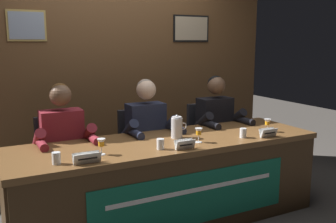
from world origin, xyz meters
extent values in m
plane|color=#4C4742|center=(0.00, 0.00, 0.00)|extent=(12.00, 12.00, 0.00)
cube|color=brown|center=(0.00, 1.30, 1.30)|extent=(3.92, 0.12, 2.60)
cube|color=tan|center=(-0.95, 1.23, 1.73)|extent=(0.38, 0.02, 0.31)
cube|color=#8C99AD|center=(-0.95, 1.22, 1.73)|extent=(0.34, 0.01, 0.27)
cube|color=black|center=(0.95, 1.23, 1.73)|extent=(0.49, 0.02, 0.32)
cube|color=tan|center=(0.95, 1.22, 1.73)|extent=(0.45, 0.01, 0.28)
cube|color=brown|center=(0.00, 0.00, 0.71)|extent=(2.72, 0.81, 0.05)
cube|color=#402A16|center=(0.00, -0.39, 0.34)|extent=(2.66, 0.04, 0.69)
cube|color=#402A16|center=(-1.31, 0.00, 0.34)|extent=(0.08, 0.73, 0.69)
cube|color=#402A16|center=(1.31, 0.00, 0.34)|extent=(0.08, 0.73, 0.69)
cube|color=#14664C|center=(0.04, -0.41, 0.34)|extent=(1.76, 0.01, 0.43)
cube|color=white|center=(0.04, -0.41, 0.42)|extent=(1.50, 0.00, 0.04)
cylinder|color=black|center=(-0.81, 0.51, 0.01)|extent=(0.44, 0.44, 0.02)
cylinder|color=black|center=(-0.81, 0.51, 0.23)|extent=(0.05, 0.05, 0.40)
cube|color=#232328|center=(-0.81, 0.51, 0.44)|extent=(0.44, 0.44, 0.03)
cube|color=#232328|center=(-0.81, 0.71, 0.68)|extent=(0.40, 0.05, 0.44)
cylinder|color=black|center=(-0.91, 0.16, 0.23)|extent=(0.10, 0.10, 0.46)
cylinder|color=black|center=(-0.71, 0.16, 0.23)|extent=(0.10, 0.10, 0.46)
cylinder|color=black|center=(-0.91, 0.31, 0.51)|extent=(0.13, 0.34, 0.13)
cylinder|color=black|center=(-0.71, 0.31, 0.51)|extent=(0.13, 0.34, 0.13)
cube|color=maroon|center=(-0.81, 0.48, 0.75)|extent=(0.36, 0.20, 0.48)
sphere|color=brown|center=(-0.81, 0.46, 1.12)|extent=(0.19, 0.19, 0.19)
sphere|color=#593819|center=(-0.81, 0.47, 1.14)|extent=(0.17, 0.17, 0.17)
cylinder|color=maroon|center=(-1.02, 0.38, 0.77)|extent=(0.09, 0.30, 0.25)
cylinder|color=maroon|center=(-0.60, 0.38, 0.77)|extent=(0.09, 0.30, 0.25)
cylinder|color=maroon|center=(-1.02, 0.22, 0.77)|extent=(0.07, 0.24, 0.07)
cylinder|color=maroon|center=(-0.60, 0.22, 0.77)|extent=(0.07, 0.24, 0.07)
cube|color=white|center=(-0.80, -0.34, 0.78)|extent=(0.19, 0.03, 0.08)
cube|color=white|center=(-0.80, -0.30, 0.78)|extent=(0.19, 0.03, 0.08)
cube|color=black|center=(-0.80, -0.34, 0.78)|extent=(0.14, 0.01, 0.01)
cylinder|color=white|center=(-0.65, -0.16, 0.74)|extent=(0.06, 0.06, 0.00)
cylinder|color=white|center=(-0.65, -0.16, 0.77)|extent=(0.01, 0.01, 0.05)
cone|color=white|center=(-0.65, -0.16, 0.83)|extent=(0.06, 0.06, 0.06)
cylinder|color=orange|center=(-0.65, -0.16, 0.82)|extent=(0.04, 0.04, 0.04)
cylinder|color=silver|center=(-0.99, -0.24, 0.78)|extent=(0.06, 0.06, 0.08)
cylinder|color=silver|center=(-0.99, -0.24, 0.76)|extent=(0.05, 0.05, 0.05)
cylinder|color=black|center=(0.00, 0.51, 0.01)|extent=(0.44, 0.44, 0.02)
cylinder|color=black|center=(0.00, 0.51, 0.23)|extent=(0.05, 0.05, 0.40)
cube|color=#232328|center=(0.00, 0.51, 0.44)|extent=(0.44, 0.44, 0.03)
cube|color=#232328|center=(0.00, 0.71, 0.68)|extent=(0.40, 0.05, 0.44)
cylinder|color=black|center=(-0.10, 0.16, 0.23)|extent=(0.10, 0.10, 0.46)
cylinder|color=black|center=(0.10, 0.16, 0.23)|extent=(0.10, 0.10, 0.46)
cylinder|color=black|center=(-0.10, 0.31, 0.51)|extent=(0.13, 0.34, 0.13)
cylinder|color=black|center=(0.10, 0.31, 0.51)|extent=(0.13, 0.34, 0.13)
cube|color=#1E2338|center=(0.00, 0.48, 0.75)|extent=(0.36, 0.20, 0.48)
sphere|color=beige|center=(0.00, 0.46, 1.12)|extent=(0.19, 0.19, 0.19)
sphere|color=gray|center=(0.00, 0.47, 1.14)|extent=(0.17, 0.17, 0.17)
cylinder|color=#1E2338|center=(-0.21, 0.38, 0.77)|extent=(0.09, 0.30, 0.25)
cylinder|color=#1E2338|center=(0.21, 0.38, 0.77)|extent=(0.09, 0.30, 0.25)
cylinder|color=#1E2338|center=(-0.21, 0.22, 0.77)|extent=(0.07, 0.24, 0.07)
cylinder|color=#1E2338|center=(0.21, 0.22, 0.77)|extent=(0.07, 0.24, 0.07)
cube|color=white|center=(-0.02, -0.34, 0.78)|extent=(0.17, 0.03, 0.08)
cube|color=white|center=(-0.02, -0.30, 0.78)|extent=(0.17, 0.03, 0.08)
cube|color=black|center=(-0.02, -0.34, 0.78)|extent=(0.12, 0.01, 0.01)
cylinder|color=white|center=(0.19, -0.19, 0.74)|extent=(0.06, 0.06, 0.00)
cylinder|color=white|center=(0.19, -0.19, 0.77)|extent=(0.01, 0.01, 0.05)
cone|color=white|center=(0.19, -0.19, 0.83)|extent=(0.06, 0.06, 0.06)
cylinder|color=orange|center=(0.19, -0.19, 0.82)|extent=(0.04, 0.04, 0.04)
cylinder|color=silver|center=(-0.19, -0.23, 0.78)|extent=(0.06, 0.06, 0.08)
cylinder|color=silver|center=(-0.19, -0.23, 0.76)|extent=(0.05, 0.05, 0.05)
cylinder|color=black|center=(0.81, 0.51, 0.01)|extent=(0.44, 0.44, 0.02)
cylinder|color=black|center=(0.81, 0.51, 0.23)|extent=(0.05, 0.05, 0.40)
cube|color=#232328|center=(0.81, 0.51, 0.44)|extent=(0.44, 0.44, 0.03)
cube|color=#232328|center=(0.81, 0.71, 0.68)|extent=(0.40, 0.05, 0.44)
cylinder|color=black|center=(0.71, 0.16, 0.23)|extent=(0.10, 0.10, 0.46)
cylinder|color=black|center=(0.91, 0.16, 0.23)|extent=(0.10, 0.10, 0.46)
cylinder|color=black|center=(0.71, 0.31, 0.51)|extent=(0.13, 0.34, 0.13)
cylinder|color=black|center=(0.91, 0.31, 0.51)|extent=(0.13, 0.34, 0.13)
cube|color=black|center=(0.81, 0.48, 0.75)|extent=(0.36, 0.20, 0.48)
sphere|color=brown|center=(0.81, 0.46, 1.12)|extent=(0.19, 0.19, 0.19)
sphere|color=black|center=(0.81, 0.47, 1.14)|extent=(0.17, 0.17, 0.17)
cylinder|color=black|center=(0.60, 0.38, 0.77)|extent=(0.09, 0.30, 0.25)
cylinder|color=black|center=(1.02, 0.38, 0.77)|extent=(0.09, 0.30, 0.25)
cylinder|color=black|center=(0.60, 0.22, 0.77)|extent=(0.07, 0.24, 0.07)
cylinder|color=black|center=(1.02, 0.22, 0.77)|extent=(0.07, 0.24, 0.07)
cube|color=white|center=(0.84, -0.34, 0.78)|extent=(0.17, 0.03, 0.08)
cube|color=white|center=(0.84, -0.30, 0.78)|extent=(0.17, 0.03, 0.08)
cube|color=black|center=(0.84, -0.34, 0.78)|extent=(0.12, 0.01, 0.01)
cylinder|color=white|center=(0.97, -0.16, 0.74)|extent=(0.06, 0.06, 0.00)
cylinder|color=white|center=(0.97, -0.16, 0.77)|extent=(0.01, 0.01, 0.05)
cone|color=white|center=(0.97, -0.16, 0.83)|extent=(0.06, 0.06, 0.06)
cylinder|color=orange|center=(0.97, -0.16, 0.82)|extent=(0.04, 0.04, 0.04)
cylinder|color=silver|center=(0.63, -0.24, 0.78)|extent=(0.06, 0.06, 0.08)
cylinder|color=silver|center=(0.63, -0.24, 0.76)|extent=(0.05, 0.05, 0.05)
cylinder|color=silver|center=(0.10, 0.02, 0.83)|extent=(0.10, 0.10, 0.18)
cylinder|color=silver|center=(0.10, 0.02, 0.92)|extent=(0.09, 0.09, 0.01)
sphere|color=silver|center=(0.10, 0.02, 0.94)|extent=(0.02, 0.02, 0.02)
torus|color=silver|center=(0.17, 0.02, 0.84)|extent=(0.07, 0.01, 0.07)
camera|label=1|loc=(-1.46, -2.83, 1.57)|focal=40.51mm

